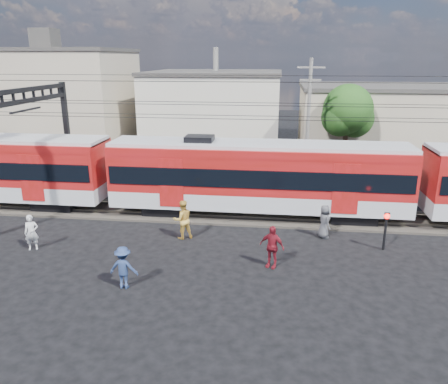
{
  "coord_description": "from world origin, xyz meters",
  "views": [
    {
      "loc": [
        4.03,
        -15.01,
        8.53
      ],
      "look_at": [
        1.53,
        5.0,
        2.29
      ],
      "focal_mm": 35.0,
      "sensor_mm": 36.0,
      "label": 1
    }
  ],
  "objects_px": {
    "commuter_train": "(262,175)",
    "crossing_signal": "(386,224)",
    "pedestrian_a": "(32,232)",
    "pedestrian_c": "(123,268)"
  },
  "relations": [
    {
      "from": "pedestrian_a",
      "to": "crossing_signal",
      "type": "xyz_separation_m",
      "value": [
        16.1,
        1.94,
        0.44
      ]
    },
    {
      "from": "pedestrian_c",
      "to": "crossing_signal",
      "type": "xyz_separation_m",
      "value": [
        10.7,
        4.82,
        0.42
      ]
    },
    {
      "from": "crossing_signal",
      "to": "pedestrian_a",
      "type": "bearing_deg",
      "value": -173.11
    },
    {
      "from": "commuter_train",
      "to": "crossing_signal",
      "type": "relative_size",
      "value": 27.5
    },
    {
      "from": "pedestrian_a",
      "to": "pedestrian_c",
      "type": "bearing_deg",
      "value": -52.26
    },
    {
      "from": "pedestrian_a",
      "to": "pedestrian_c",
      "type": "xyz_separation_m",
      "value": [
        5.4,
        -2.88,
        0.02
      ]
    },
    {
      "from": "pedestrian_c",
      "to": "crossing_signal",
      "type": "distance_m",
      "value": 11.74
    },
    {
      "from": "pedestrian_a",
      "to": "crossing_signal",
      "type": "height_order",
      "value": "crossing_signal"
    },
    {
      "from": "pedestrian_a",
      "to": "crossing_signal",
      "type": "bearing_deg",
      "value": -17.34
    },
    {
      "from": "pedestrian_c",
      "to": "pedestrian_a",
      "type": "bearing_deg",
      "value": -27.26
    }
  ]
}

